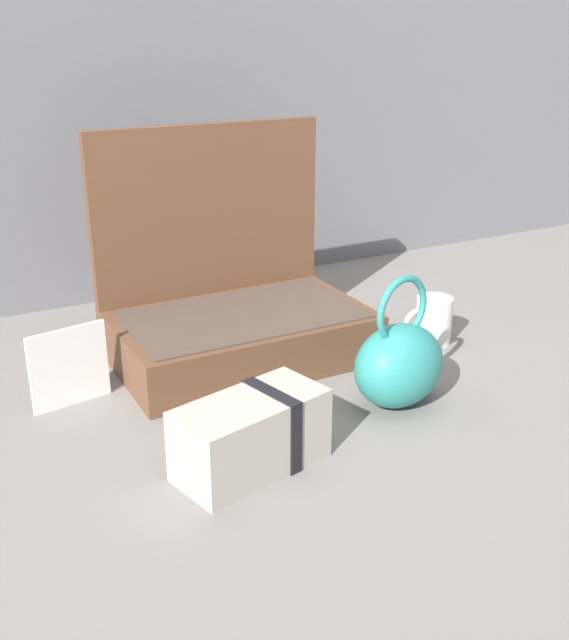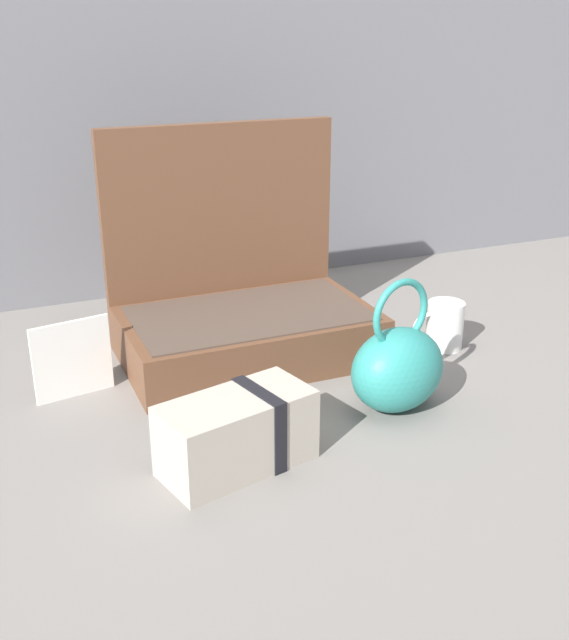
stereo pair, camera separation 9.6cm
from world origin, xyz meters
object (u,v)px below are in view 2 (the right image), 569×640
object	(u,v)px
open_suitcase	(241,305)
info_card_left	(72,359)
teal_pouch_handbag	(398,367)
cream_toiletry_bag	(239,432)
coffee_mug	(443,325)

from	to	relation	value
open_suitcase	info_card_left	size ratio (longest dim) A/B	3.40
open_suitcase	teal_pouch_handbag	world-z (taller)	open_suitcase
info_card_left	cream_toiletry_bag	bearing A→B (deg)	-69.83
coffee_mug	teal_pouch_handbag	bearing A→B (deg)	-139.90
open_suitcase	coffee_mug	distance (m)	0.38
teal_pouch_handbag	cream_toiletry_bag	world-z (taller)	teal_pouch_handbag
teal_pouch_handbag	cream_toiletry_bag	distance (m)	0.29
open_suitcase	info_card_left	xyz separation A→B (m)	(-0.31, -0.06, -0.03)
coffee_mug	open_suitcase	bearing A→B (deg)	159.18
open_suitcase	teal_pouch_handbag	bearing A→B (deg)	-64.21
teal_pouch_handbag	info_card_left	bearing A→B (deg)	152.14
teal_pouch_handbag	info_card_left	size ratio (longest dim) A/B	1.66
teal_pouch_handbag	coffee_mug	size ratio (longest dim) A/B	2.07
cream_toiletry_bag	teal_pouch_handbag	bearing A→B (deg)	11.77
cream_toiletry_bag	info_card_left	distance (m)	0.35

